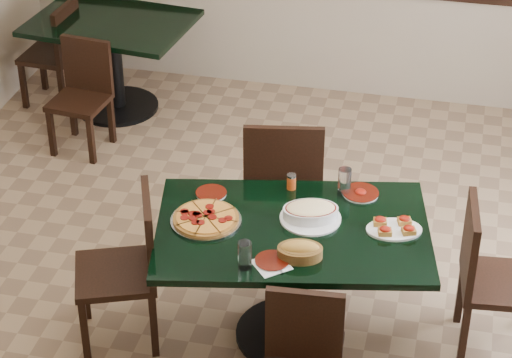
% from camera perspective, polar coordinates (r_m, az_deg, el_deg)
% --- Properties ---
extents(floor, '(5.50, 5.50, 0.00)m').
position_cam_1_polar(floor, '(5.98, -0.05, -6.82)').
color(floor, '#846A4C').
rests_on(floor, ground).
extents(room_shell, '(5.50, 5.50, 5.50)m').
position_cam_1_polar(room_shell, '(6.76, 11.94, 9.00)').
color(room_shell, silver).
rests_on(room_shell, floor).
extents(main_table, '(1.59, 1.19, 0.75)m').
position_cam_1_polar(main_table, '(5.37, 2.07, -4.39)').
color(main_table, black).
rests_on(main_table, floor).
extents(back_table, '(1.27, 0.99, 0.75)m').
position_cam_1_polar(back_table, '(7.80, -8.18, 7.44)').
color(back_table, black).
rests_on(back_table, floor).
extents(chair_far, '(0.54, 0.54, 1.00)m').
position_cam_1_polar(chair_far, '(5.99, 1.58, -0.08)').
color(chair_far, black).
rests_on(chair_far, floor).
extents(chair_right, '(0.46, 0.46, 0.91)m').
position_cam_1_polar(chair_right, '(5.50, 13.06, -5.18)').
color(chair_right, black).
rests_on(chair_right, floor).
extents(chair_left, '(0.56, 0.56, 0.92)m').
position_cam_1_polar(chair_left, '(5.45, -7.20, -4.69)').
color(chair_left, black).
rests_on(chair_left, floor).
extents(back_chair_near, '(0.42, 0.42, 0.82)m').
position_cam_1_polar(back_chair_near, '(7.36, -9.85, 5.05)').
color(back_chair_near, black).
rests_on(back_chair_near, floor).
extents(back_chair_left, '(0.42, 0.42, 0.84)m').
position_cam_1_polar(back_chair_left, '(7.98, -11.29, 7.30)').
color(back_chair_left, black).
rests_on(back_chair_left, floor).
extents(pepperoni_pizza, '(0.38, 0.38, 0.04)m').
position_cam_1_polar(pepperoni_pizza, '(5.31, -2.88, -2.28)').
color(pepperoni_pizza, '#AAAAB1').
rests_on(pepperoni_pizza, main_table).
extents(lasagna_casserole, '(0.34, 0.33, 0.09)m').
position_cam_1_polar(lasagna_casserole, '(5.31, 3.14, -1.90)').
color(lasagna_casserole, silver).
rests_on(lasagna_casserole, main_table).
extents(bread_basket, '(0.26, 0.20, 0.10)m').
position_cam_1_polar(bread_basket, '(5.04, 2.53, -4.12)').
color(bread_basket, brown).
rests_on(bread_basket, main_table).
extents(bruschetta_platter, '(0.34, 0.27, 0.05)m').
position_cam_1_polar(bruschetta_platter, '(5.28, 7.90, -2.74)').
color(bruschetta_platter, silver).
rests_on(bruschetta_platter, main_table).
extents(side_plate_near, '(0.17, 0.17, 0.02)m').
position_cam_1_polar(side_plate_near, '(5.02, 0.92, -4.71)').
color(side_plate_near, silver).
rests_on(side_plate_near, main_table).
extents(side_plate_far_r, '(0.20, 0.20, 0.03)m').
position_cam_1_polar(side_plate_far_r, '(5.55, 6.00, -0.80)').
color(side_plate_far_r, silver).
rests_on(side_plate_far_r, main_table).
extents(side_plate_far_l, '(0.17, 0.17, 0.02)m').
position_cam_1_polar(side_plate_far_l, '(5.53, -2.58, -0.82)').
color(side_plate_far_l, silver).
rests_on(side_plate_far_l, main_table).
extents(napkin_setting, '(0.23, 0.23, 0.01)m').
position_cam_1_polar(napkin_setting, '(5.00, 0.90, -4.92)').
color(napkin_setting, white).
rests_on(napkin_setting, main_table).
extents(water_glass_a, '(0.07, 0.07, 0.16)m').
position_cam_1_polar(water_glass_a, '(5.52, 5.08, -0.13)').
color(water_glass_a, silver).
rests_on(water_glass_a, main_table).
extents(water_glass_b, '(0.07, 0.07, 0.15)m').
position_cam_1_polar(water_glass_b, '(4.95, -0.65, -4.36)').
color(water_glass_b, silver).
rests_on(water_glass_b, main_table).
extents(pepper_shaker, '(0.05, 0.05, 0.09)m').
position_cam_1_polar(pepper_shaker, '(5.55, 2.04, -0.14)').
color(pepper_shaker, '#C84615').
rests_on(pepper_shaker, main_table).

